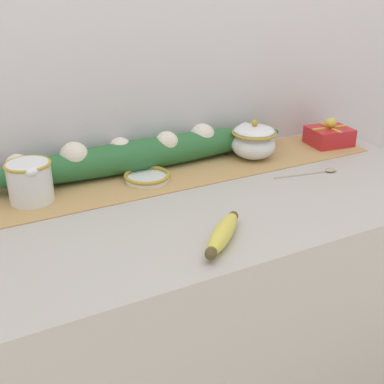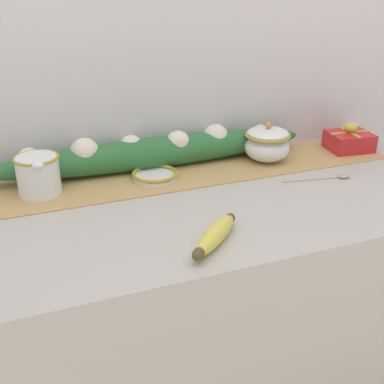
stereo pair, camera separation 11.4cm
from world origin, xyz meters
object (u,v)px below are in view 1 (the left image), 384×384
Objects in this scene: small_dish at (147,177)px; spoon at (325,171)px; banana at (223,234)px; gift_box at (329,135)px; sugar_bowl at (254,141)px; cream_pitcher at (30,180)px.

spoon is at bearing -20.30° from small_dish.
banana is at bearing -87.54° from small_dish.
spoon is 1.35× the size of gift_box.
banana is at bearing -131.17° from sugar_bowl.
sugar_bowl reaches higher than gift_box.
cream_pitcher reaches higher than banana.
gift_box is (0.17, 0.18, 0.03)m from spoon.
gift_box is (0.30, -0.01, -0.02)m from sugar_bowl.
small_dish is 0.65× the size of spoon.
gift_box is at bearing 30.96° from banana.
sugar_bowl is at bearing 48.83° from banana.
small_dish is 0.38m from banana.
cream_pitcher reaches higher than gift_box.
spoon is (0.48, -0.18, -0.01)m from small_dish.
cream_pitcher is 0.96m from gift_box.
small_dish is at bearing -178.14° from sugar_bowl.
spoon is (0.78, -0.19, -0.05)m from cream_pitcher.
small_dish is at bearing -2.37° from cream_pitcher.
spoon is at bearing -13.60° from cream_pitcher.
small_dish is 0.89× the size of gift_box.
sugar_bowl is 0.94× the size of gift_box.
cream_pitcher is 0.66m from sugar_bowl.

